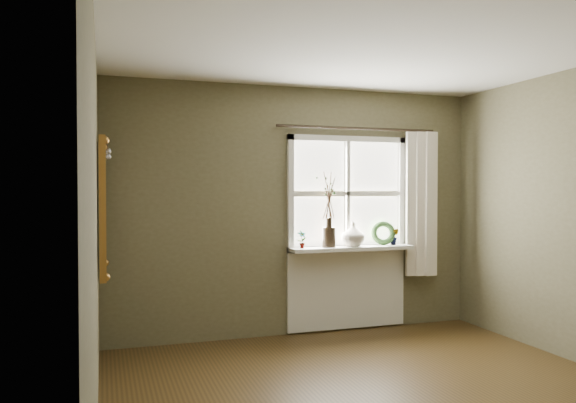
# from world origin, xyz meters

# --- Properties ---
(ceiling) EXTENTS (4.50, 4.50, 0.00)m
(ceiling) POSITION_xyz_m (0.00, 0.00, 2.60)
(ceiling) COLOR silver
(ceiling) RESTS_ON ground
(wall_back) EXTENTS (4.00, 0.10, 2.60)m
(wall_back) POSITION_xyz_m (0.00, 2.30, 1.30)
(wall_back) COLOR brown
(wall_back) RESTS_ON ground
(wall_left) EXTENTS (0.10, 4.50, 2.60)m
(wall_left) POSITION_xyz_m (-2.05, 0.00, 1.30)
(wall_left) COLOR brown
(wall_left) RESTS_ON ground
(window_frame) EXTENTS (1.36, 0.06, 1.24)m
(window_frame) POSITION_xyz_m (0.55, 2.23, 1.48)
(window_frame) COLOR silver
(window_frame) RESTS_ON wall_back
(window_sill) EXTENTS (1.36, 0.26, 0.04)m
(window_sill) POSITION_xyz_m (0.55, 2.12, 0.90)
(window_sill) COLOR silver
(window_sill) RESTS_ON wall_back
(window_apron) EXTENTS (1.36, 0.04, 0.88)m
(window_apron) POSITION_xyz_m (0.55, 2.23, 0.46)
(window_apron) COLOR silver
(window_apron) RESTS_ON ground
(dark_jug) EXTENTS (0.16, 0.16, 0.21)m
(dark_jug) POSITION_xyz_m (0.29, 2.12, 1.02)
(dark_jug) COLOR black
(dark_jug) RESTS_ON window_sill
(cream_vase) EXTENTS (0.26, 0.26, 0.26)m
(cream_vase) POSITION_xyz_m (0.57, 2.12, 1.05)
(cream_vase) COLOR beige
(cream_vase) RESTS_ON window_sill
(wreath) EXTENTS (0.29, 0.21, 0.27)m
(wreath) POSITION_xyz_m (0.95, 2.16, 1.02)
(wreath) COLOR #27441E
(wreath) RESTS_ON window_sill
(potted_plant_left) EXTENTS (0.11, 0.08, 0.18)m
(potted_plant_left) POSITION_xyz_m (-0.01, 2.12, 1.01)
(potted_plant_left) COLOR #27441E
(potted_plant_left) RESTS_ON window_sill
(potted_plant_right) EXTENTS (0.12, 0.11, 0.18)m
(potted_plant_right) POSITION_xyz_m (1.06, 2.12, 1.01)
(potted_plant_right) COLOR #27441E
(potted_plant_right) RESTS_ON window_sill
(curtain) EXTENTS (0.36, 0.12, 1.59)m
(curtain) POSITION_xyz_m (1.39, 2.13, 1.37)
(curtain) COLOR beige
(curtain) RESTS_ON wall_back
(curtain_rod) EXTENTS (1.84, 0.03, 0.03)m
(curtain_rod) POSITION_xyz_m (0.65, 2.17, 2.18)
(curtain_rod) COLOR black
(curtain_rod) RESTS_ON wall_back
(gilt_mirror) EXTENTS (0.10, 0.94, 1.12)m
(gilt_mirror) POSITION_xyz_m (-1.96, 1.58, 1.38)
(gilt_mirror) COLOR white
(gilt_mirror) RESTS_ON wall_left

